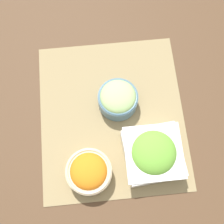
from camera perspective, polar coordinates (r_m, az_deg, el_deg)
ground_plane at (r=0.94m, az=0.00°, el=-0.64°), size 3.00×3.00×0.00m
placemat at (r=0.94m, az=0.00°, el=-0.60°), size 0.49×0.43×0.00m
carrot_bowl at (r=0.87m, az=-4.23°, el=-10.85°), size 0.13×0.13×0.07m
lettuce_bowl at (r=0.88m, az=7.54°, el=-7.56°), size 0.17×0.17×0.08m
cucumber_bowl at (r=0.91m, az=1.10°, el=2.48°), size 0.12×0.12×0.08m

